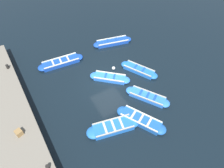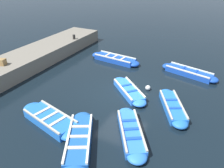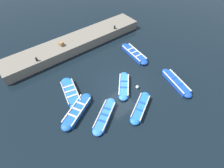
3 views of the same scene
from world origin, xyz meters
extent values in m
plane|color=black|center=(0.00, 0.00, 0.00)|extent=(120.00, 120.00, 0.00)
cube|color=blue|center=(-1.62, 2.80, 0.15)|extent=(2.07, 2.62, 0.31)
ellipsoid|color=blue|center=(-2.31, 3.90, 0.15)|extent=(1.04, 1.05, 0.31)
ellipsoid|color=blue|center=(-0.93, 1.71, 0.15)|extent=(1.04, 1.05, 0.31)
cube|color=#B2AD9E|center=(-1.93, 2.61, 0.34)|extent=(1.42, 2.19, 0.07)
cube|color=#B2AD9E|center=(-1.31, 3.00, 0.34)|extent=(1.42, 2.19, 0.07)
cube|color=#1947B7|center=(-1.91, 3.27, 0.33)|extent=(0.68, 0.50, 0.04)
cube|color=#1947B7|center=(-1.62, 2.80, 0.33)|extent=(0.68, 0.50, 0.04)
cube|color=#1947B7|center=(-1.33, 2.34, 0.33)|extent=(0.68, 0.50, 0.04)
cube|color=#1E59AD|center=(-0.03, 4.18, 0.18)|extent=(2.07, 2.82, 0.37)
ellipsoid|color=#1E59AD|center=(-0.68, 5.38, 0.18)|extent=(1.11, 1.12, 0.37)
ellipsoid|color=#1E59AD|center=(0.62, 2.98, 0.18)|extent=(1.11, 1.12, 0.37)
cube|color=silver|center=(-0.38, 3.99, 0.40)|extent=(1.34, 2.39, 0.07)
cube|color=silver|center=(0.32, 4.37, 0.40)|extent=(1.34, 2.39, 0.07)
cube|color=beige|center=(-0.31, 4.69, 0.39)|extent=(0.75, 0.49, 0.04)
cube|color=beige|center=(-0.03, 4.18, 0.39)|extent=(0.75, 0.49, 0.04)
cube|color=beige|center=(0.24, 3.67, 0.39)|extent=(0.75, 0.49, 0.04)
cube|color=blue|center=(1.83, 3.69, 0.19)|extent=(2.76, 1.57, 0.37)
ellipsoid|color=blue|center=(0.56, 3.99, 0.19)|extent=(1.15, 1.12, 0.37)
ellipsoid|color=blue|center=(3.09, 3.40, 0.19)|extent=(1.15, 1.12, 0.37)
cube|color=#B2AD9E|center=(1.72, 3.24, 0.41)|extent=(2.50, 0.65, 0.07)
cube|color=#B2AD9E|center=(1.93, 4.15, 0.41)|extent=(2.50, 0.65, 0.07)
cube|color=beige|center=(1.29, 3.82, 0.39)|extent=(0.34, 0.90, 0.04)
cube|color=beige|center=(1.83, 3.69, 0.39)|extent=(0.34, 0.90, 0.04)
cube|color=beige|center=(2.37, 3.57, 0.39)|extent=(0.34, 0.90, 0.04)
cube|color=#1947B7|center=(2.40, -3.86, 0.17)|extent=(3.09, 1.19, 0.35)
ellipsoid|color=#1947B7|center=(0.90, -3.71, 0.17)|extent=(0.92, 0.89, 0.35)
ellipsoid|color=#1947B7|center=(3.90, -4.02, 0.17)|extent=(0.92, 0.89, 0.35)
cube|color=silver|center=(2.36, -4.26, 0.38)|extent=(2.95, 0.38, 0.07)
cube|color=silver|center=(2.45, -3.46, 0.38)|extent=(2.95, 0.38, 0.07)
cube|color=beige|center=(1.77, -3.80, 0.37)|extent=(0.22, 0.79, 0.04)
cube|color=beige|center=(2.40, -3.86, 0.37)|extent=(0.22, 0.79, 0.04)
cube|color=beige|center=(3.04, -3.93, 0.37)|extent=(0.22, 0.79, 0.04)
cube|color=blue|center=(-2.71, 0.23, 0.16)|extent=(1.84, 2.56, 0.32)
ellipsoid|color=blue|center=(-3.28, 1.34, 0.16)|extent=(0.97, 0.98, 0.32)
ellipsoid|color=blue|center=(-2.13, -0.87, 0.16)|extent=(0.97, 0.98, 0.32)
cube|color=#B2AD9E|center=(-3.02, 0.07, 0.35)|extent=(1.20, 2.20, 0.07)
cube|color=#B2AD9E|center=(-2.40, 0.39, 0.35)|extent=(1.20, 2.20, 0.07)
cube|color=#1947B7|center=(-2.87, 0.55, 0.34)|extent=(0.67, 0.44, 0.04)
cube|color=#1947B7|center=(-2.55, -0.08, 0.34)|extent=(0.67, 0.44, 0.04)
cube|color=blue|center=(-0.23, -0.23, 0.15)|extent=(2.35, 2.24, 0.30)
ellipsoid|color=blue|center=(-1.13, 0.59, 0.15)|extent=(1.07, 1.07, 0.30)
ellipsoid|color=blue|center=(0.67, -1.05, 0.15)|extent=(1.07, 1.07, 0.30)
cube|color=beige|center=(-0.48, -0.50, 0.34)|extent=(1.82, 1.67, 0.07)
cube|color=beige|center=(0.01, 0.04, 0.34)|extent=(1.82, 1.67, 0.07)
cube|color=#1947B7|center=(-0.49, 0.00, 0.32)|extent=(0.58, 0.62, 0.04)
cube|color=#1947B7|center=(0.02, -0.46, 0.32)|extent=(0.58, 0.62, 0.04)
cube|color=#1947B7|center=(-2.73, -3.99, 0.17)|extent=(2.98, 1.46, 0.34)
ellipsoid|color=#1947B7|center=(-4.13, -3.64, 0.17)|extent=(0.91, 0.89, 0.34)
ellipsoid|color=#1947B7|center=(-1.34, -4.34, 0.17)|extent=(0.91, 0.89, 0.34)
cube|color=silver|center=(-2.82, -4.34, 0.37)|extent=(2.75, 0.76, 0.07)
cube|color=silver|center=(-2.65, -3.65, 0.37)|extent=(2.75, 0.76, 0.07)
cube|color=#1947B7|center=(-3.13, -3.89, 0.36)|extent=(0.30, 0.71, 0.04)
cube|color=#1947B7|center=(-2.34, -4.09, 0.36)|extent=(0.30, 0.71, 0.04)
cube|color=slate|center=(7.29, 0.00, 0.47)|extent=(2.62, 15.15, 0.94)
cylinder|color=black|center=(6.32, -4.46, 1.12)|extent=(0.20, 0.20, 0.35)
cylinder|color=black|center=(6.32, 4.46, 1.12)|extent=(0.20, 0.20, 0.35)
cube|color=olive|center=(7.08, 1.64, 1.13)|extent=(0.46, 0.46, 0.37)
sphere|color=silver|center=(-1.05, -1.02, 0.14)|extent=(0.28, 0.28, 0.28)
camera|label=1|loc=(5.64, 9.94, 12.63)|focal=35.00mm
camera|label=2|loc=(-4.04, 9.25, 6.16)|focal=35.00mm
camera|label=3|loc=(-7.36, 6.60, 11.14)|focal=28.00mm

